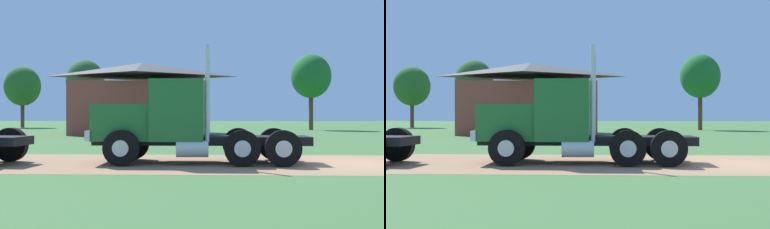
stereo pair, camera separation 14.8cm
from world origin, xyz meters
The scene contains 7 objects.
ground_plane centered at (0.00, 0.00, 0.00)m, with size 200.00×200.00×0.00m, color #436E39.
dirt_track centered at (0.00, 0.00, 0.00)m, with size 120.00×6.67×0.01m, color #A17856.
truck_foreground_white centered at (-6.14, 0.02, 1.31)m, with size 7.17×2.71×3.80m.
shed_building centered at (-10.57, 24.12, 2.79)m, with size 11.52×8.32×5.80m.
tree_left centered at (-27.48, 42.52, 4.93)m, with size 4.27×4.27×7.31m.
tree_mid centered at (-16.61, 29.52, 4.66)m, with size 3.53×3.53×6.64m.
tree_right centered at (5.21, 35.12, 5.45)m, with size 4.05×4.05×7.72m.
Camera 2 is at (-4.70, -16.67, 1.63)m, focal length 47.19 mm.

